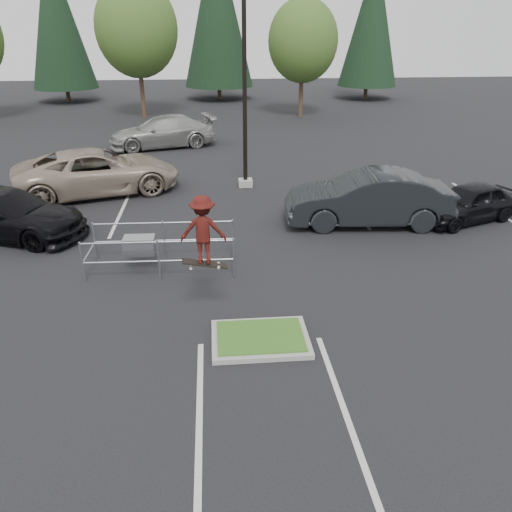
{
  "coord_description": "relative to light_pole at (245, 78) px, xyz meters",
  "views": [
    {
      "loc": [
        -0.94,
        -9.42,
        6.55
      ],
      "look_at": [
        0.03,
        1.5,
        1.44
      ],
      "focal_mm": 35.0,
      "sensor_mm": 36.0,
      "label": 1
    }
  ],
  "objects": [
    {
      "name": "ground",
      "position": [
        -0.5,
        -12.0,
        -4.56
      ],
      "size": [
        120.0,
        120.0,
        0.0
      ],
      "primitive_type": "plane",
      "color": "black",
      "rests_on": "ground"
    },
    {
      "name": "grass_median",
      "position": [
        -0.5,
        -12.0,
        -4.48
      ],
      "size": [
        2.2,
        1.6,
        0.16
      ],
      "color": "gray",
      "rests_on": "ground"
    },
    {
      "name": "stall_lines",
      "position": [
        -1.85,
        -5.98,
        -4.56
      ],
      "size": [
        22.62,
        17.6,
        0.01
      ],
      "color": "beige",
      "rests_on": "ground"
    },
    {
      "name": "light_pole",
      "position": [
        0.0,
        0.0,
        0.0
      ],
      "size": [
        0.7,
        0.6,
        10.12
      ],
      "color": "gray",
      "rests_on": "ground"
    },
    {
      "name": "decid_b",
      "position": [
        -6.51,
        18.53,
        1.48
      ],
      "size": [
        5.89,
        5.89,
        9.64
      ],
      "color": "#38281C",
      "rests_on": "ground"
    },
    {
      "name": "decid_c",
      "position": [
        5.49,
        17.83,
        0.69
      ],
      "size": [
        5.12,
        5.12,
        8.38
      ],
      "color": "#38281C",
      "rests_on": "ground"
    },
    {
      "name": "conif_a",
      "position": [
        -14.5,
        28.0,
        2.54
      ],
      "size": [
        5.72,
        5.72,
        13.0
      ],
      "color": "#38281C",
      "rests_on": "ground"
    },
    {
      "name": "conif_b",
      "position": [
        -0.5,
        28.5,
        3.29
      ],
      "size": [
        6.38,
        6.38,
        14.5
      ],
      "color": "#38281C",
      "rests_on": "ground"
    },
    {
      "name": "conif_c",
      "position": [
        13.5,
        27.5,
        2.29
      ],
      "size": [
        5.5,
        5.5,
        12.5
      ],
      "color": "#38281C",
      "rests_on": "ground"
    },
    {
      "name": "cart_corral",
      "position": [
        -3.48,
        -7.99,
        -3.81
      ],
      "size": [
        4.27,
        1.63,
        1.2
      ],
      "rotation": [
        0.0,
        0.0,
        -0.03
      ],
      "color": "#96999E",
      "rests_on": "ground"
    },
    {
      "name": "skateboarder",
      "position": [
        -1.7,
        -11.0,
        -2.2
      ],
      "size": [
        1.06,
        0.64,
        1.77
      ],
      "rotation": [
        0.0,
        0.0,
        3.09
      ],
      "color": "black",
      "rests_on": "ground"
    },
    {
      "name": "car_l_tan",
      "position": [
        -6.31,
        -0.5,
        -3.63
      ],
      "size": [
        7.31,
        5.0,
        1.86
      ],
      "primitive_type": "imported",
      "rotation": [
        0.0,
        0.0,
        1.88
      ],
      "color": "gray",
      "rests_on": "ground"
    },
    {
      "name": "car_l_black",
      "position": [
        -8.5,
        -5.0,
        -3.76
      ],
      "size": [
        5.94,
        3.95,
        1.6
      ],
      "primitive_type": "imported",
      "rotation": [
        0.0,
        0.0,
        1.23
      ],
      "color": "black",
      "rests_on": "ground"
    },
    {
      "name": "car_r_charc",
      "position": [
        4.0,
        -5.0,
        -3.61
      ],
      "size": [
        5.91,
        2.45,
        1.9
      ],
      "primitive_type": "imported",
      "rotation": [
        0.0,
        0.0,
        4.64
      ],
      "color": "black",
      "rests_on": "ground"
    },
    {
      "name": "car_r_black",
      "position": [
        7.77,
        -5.0,
        -3.87
      ],
      "size": [
        4.38,
        2.97,
        1.39
      ],
      "primitive_type": "imported",
      "rotation": [
        0.0,
        0.0,
        5.07
      ],
      "color": "black",
      "rests_on": "ground"
    },
    {
      "name": "car_far_silver",
      "position": [
        -4.17,
        8.16,
        -3.68
      ],
      "size": [
        6.5,
        3.98,
        1.76
      ],
      "primitive_type": "imported",
      "rotation": [
        0.0,
        0.0,
        4.98
      ],
      "color": "#A09F9B",
      "rests_on": "ground"
    }
  ]
}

